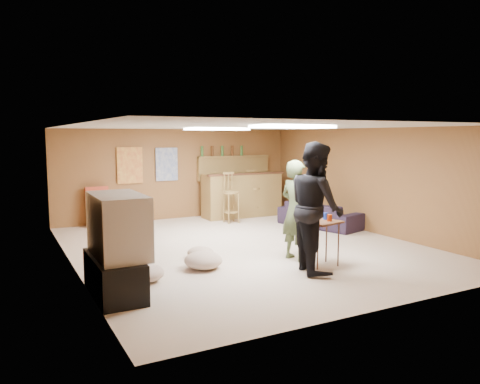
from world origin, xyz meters
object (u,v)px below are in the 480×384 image
person_olive (296,210)px  person_black (316,207)px  sofa (320,215)px  bar_counter (242,195)px  tv_body (118,225)px  tray_table (322,243)px

person_olive → person_black: (-0.10, -0.68, 0.15)m
person_black → sofa: 3.58m
bar_counter → person_black: bearing=-105.0°
tv_body → bar_counter: size_ratio=0.55×
person_black → sofa: size_ratio=1.03×
person_black → bar_counter: bearing=0.8°
sofa → tray_table: size_ratio=2.67×
tv_body → bar_counter: bearing=47.0°
person_olive → tray_table: size_ratio=2.33×
tv_body → sofa: 5.64m
bar_counter → person_black: size_ratio=1.02×
bar_counter → tray_table: size_ratio=2.82×
sofa → tray_table: (-1.92, -2.58, 0.08)m
person_black → sofa: bearing=-22.6°
sofa → tray_table: tray_table is taller
person_olive → tray_table: person_olive is taller
person_olive → person_black: bearing=160.2°
bar_counter → tray_table: bar_counter is taller
bar_counter → tray_table: 4.72m
person_olive → person_black: person_black is taller
person_black → tray_table: size_ratio=2.75×
bar_counter → sofa: bar_counter is taller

